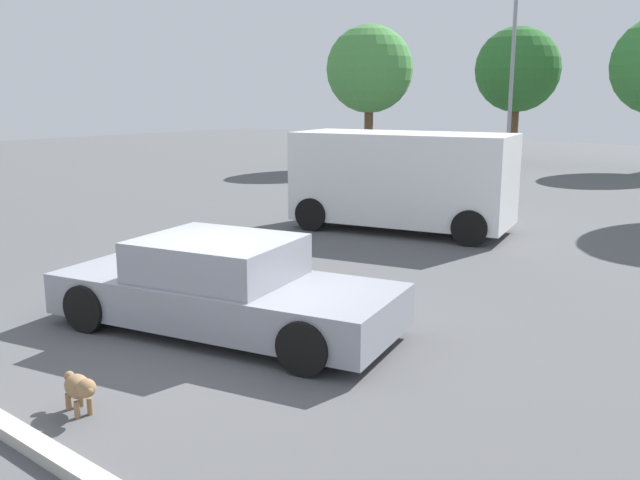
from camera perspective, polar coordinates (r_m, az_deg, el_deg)
The scene contains 7 objects.
ground_plane at distance 9.10m, azimuth -8.42°, elevation -7.86°, with size 80.00×80.00×0.00m, color #515154.
sedan_foreground at distance 9.11m, azimuth -8.13°, elevation -4.03°, with size 4.94×2.77×1.25m.
dog at distance 7.21m, azimuth -19.51°, elevation -11.59°, with size 0.61×0.30×0.43m.
van_white at distance 15.75m, azimuth 6.96°, elevation 5.15°, with size 5.22×3.08×2.24m.
light_post_mid at distance 26.22m, azimuth 15.92°, elevation 15.52°, with size 0.44×0.44×7.30m.
tree_back_left at distance 29.31m, azimuth 4.17°, elevation 14.06°, with size 3.62×3.62×5.94m.
tree_back_center at distance 33.44m, azimuth 16.23°, elevation 13.54°, with size 3.87×3.87×6.16m.
Camera 1 is at (6.36, -5.73, 3.08)m, focal length 38.19 mm.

